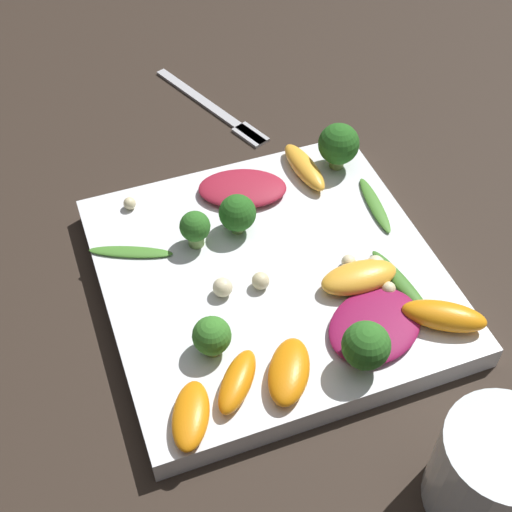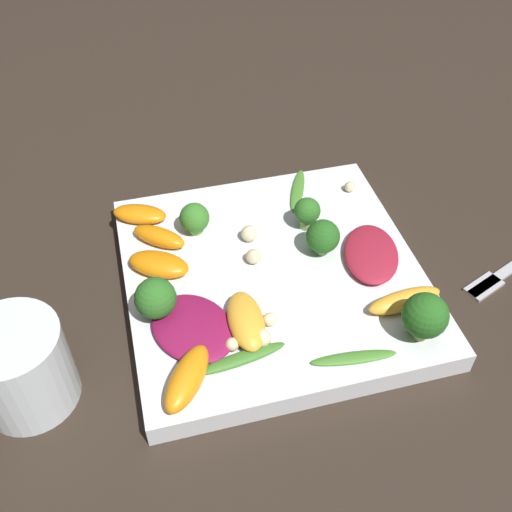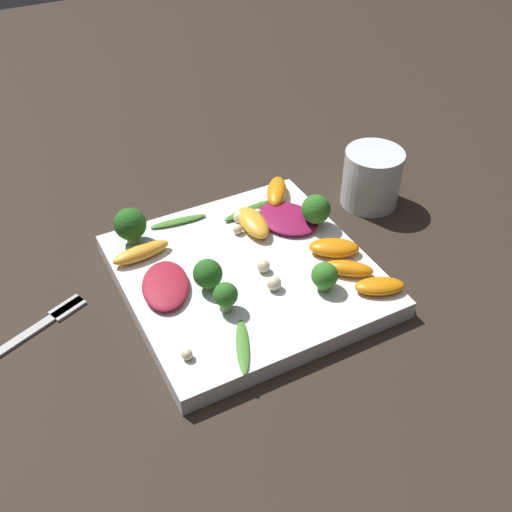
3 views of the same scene
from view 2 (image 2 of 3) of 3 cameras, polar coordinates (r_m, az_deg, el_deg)
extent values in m
plane|color=#2D231C|center=(0.62, 1.57, -2.84)|extent=(2.40, 2.40, 0.00)
cube|color=white|center=(0.62, 1.59, -2.08)|extent=(0.29, 0.29, 0.02)
cylinder|color=white|center=(0.55, -21.50, -9.84)|extent=(0.08, 0.08, 0.08)
cube|color=#B2B2B7|center=(0.66, 20.93, -2.65)|extent=(0.03, 0.05, 0.01)
ellipsoid|color=maroon|center=(0.62, 10.90, 0.22)|extent=(0.10, 0.08, 0.01)
ellipsoid|color=maroon|center=(0.55, -6.03, -6.80)|extent=(0.11, 0.10, 0.01)
ellipsoid|color=orange|center=(0.61, -9.25, -0.77)|extent=(0.06, 0.07, 0.02)
ellipsoid|color=orange|center=(0.64, -9.23, 1.83)|extent=(0.06, 0.06, 0.02)
ellipsoid|color=orange|center=(0.52, -6.57, -11.48)|extent=(0.07, 0.06, 0.02)
ellipsoid|color=#FCAD33|center=(0.58, 13.97, -4.12)|extent=(0.03, 0.08, 0.02)
ellipsoid|color=orange|center=(0.67, -11.02, 3.95)|extent=(0.05, 0.07, 0.02)
ellipsoid|color=#FCAD33|center=(0.55, -0.97, -6.18)|extent=(0.07, 0.04, 0.02)
cylinder|color=#7A9E51|center=(0.57, 15.41, -6.78)|extent=(0.01, 0.01, 0.02)
sphere|color=#26601E|center=(0.55, 15.81, -5.47)|extent=(0.04, 0.04, 0.04)
cylinder|color=#84AD5B|center=(0.65, -5.79, 2.70)|extent=(0.01, 0.01, 0.01)
sphere|color=#387A28|center=(0.64, -5.89, 3.65)|extent=(0.03, 0.03, 0.03)
cylinder|color=#84AD5B|center=(0.65, 4.82, 3.30)|extent=(0.01, 0.01, 0.02)
sphere|color=#2D6B23|center=(0.64, 4.91, 4.33)|extent=(0.03, 0.03, 0.03)
cylinder|color=#84AD5B|center=(0.57, -9.33, -5.23)|extent=(0.01, 0.01, 0.02)
sphere|color=#2D6B23|center=(0.55, -9.55, -3.97)|extent=(0.04, 0.04, 0.04)
cylinder|color=#7A9E51|center=(0.62, 6.28, 0.79)|extent=(0.01, 0.01, 0.01)
sphere|color=#26601E|center=(0.61, 6.39, 1.87)|extent=(0.03, 0.03, 0.03)
ellipsoid|color=#47842D|center=(0.70, 3.98, 6.26)|extent=(0.08, 0.04, 0.00)
ellipsoid|color=#3D7528|center=(0.53, -1.34, -9.71)|extent=(0.03, 0.08, 0.01)
ellipsoid|color=#47842D|center=(0.54, 9.30, -9.55)|extent=(0.02, 0.08, 0.01)
sphere|color=beige|center=(0.70, 8.91, 6.54)|extent=(0.01, 0.01, 0.01)
sphere|color=beige|center=(0.54, 0.58, -7.78)|extent=(0.02, 0.02, 0.02)
sphere|color=beige|center=(0.54, -2.28, -8.42)|extent=(0.01, 0.01, 0.01)
sphere|color=beige|center=(0.56, 1.34, -6.06)|extent=(0.01, 0.01, 0.01)
sphere|color=beige|center=(0.61, -0.24, -0.04)|extent=(0.02, 0.02, 0.02)
sphere|color=beige|center=(0.63, -0.66, 2.16)|extent=(0.02, 0.02, 0.02)
camera|label=1|loc=(0.62, -52.75, 36.30)|focal=50.00mm
camera|label=3|loc=(0.97, 11.63, 47.76)|focal=42.00mm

